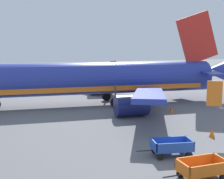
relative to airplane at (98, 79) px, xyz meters
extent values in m
cylinder|color=#28389E|center=(-1.03, 0.09, 0.10)|extent=(30.21, 6.42, 3.70)
cube|color=orange|center=(-1.03, 0.09, -0.92)|extent=(27.21, 5.97, 0.56)
cone|color=#28389E|center=(16.05, -1.47, 0.60)|extent=(4.80, 3.91, 3.52)
cube|color=#28389E|center=(2.32, -8.60, -0.57)|extent=(8.26, 12.75, 1.35)
cube|color=orange|center=(4.34, -15.31, 0.38)|extent=(1.07, 0.68, 1.90)
cylinder|color=navy|center=(1.24, -6.93, -1.92)|extent=(3.38, 2.38, 2.10)
cube|color=#28389E|center=(3.84, 8.03, -0.57)|extent=(6.24, 13.20, 1.35)
cube|color=orange|center=(7.05, 14.27, 0.38)|extent=(1.11, 0.51, 1.90)
cylinder|color=navy|center=(2.48, 6.59, -1.92)|extent=(3.38, 2.38, 2.10)
cube|color=red|center=(12.72, -1.17, 4.85)|extent=(5.98, 0.90, 6.88)
cube|color=#28389E|center=(12.62, -4.37, 0.70)|extent=(3.71, 5.49, 0.24)
cube|color=#28389E|center=(13.21, 2.00, 0.70)|extent=(2.90, 5.47, 0.24)
cylinder|color=#4C4C51|center=(1.26, -2.32, -1.48)|extent=(0.20, 0.20, 2.04)
cylinder|color=black|center=(1.26, -2.32, -2.50)|extent=(1.14, 0.55, 1.10)
cylinder|color=#4C4C51|center=(1.66, 2.06, -1.48)|extent=(0.20, 0.20, 2.04)
cylinder|color=black|center=(1.66, 2.06, -2.50)|extent=(1.14, 0.55, 1.10)
cube|color=orange|center=(-0.83, -21.02, -2.57)|extent=(2.52, 1.44, 0.08)
cube|color=orange|center=(-0.84, -21.67, -2.26)|extent=(2.50, 0.14, 0.55)
cube|color=orange|center=(-0.81, -20.37, -2.26)|extent=(2.50, 0.14, 0.55)
cube|color=orange|center=(-2.03, -21.00, -2.26)|extent=(0.13, 1.40, 0.55)
cube|color=orange|center=(0.37, -21.04, -2.26)|extent=(0.13, 1.40, 0.55)
cylinder|color=#2D2D33|center=(-2.62, -20.99, -2.61)|extent=(1.00, 0.10, 0.08)
cylinder|color=black|center=(-1.75, -20.44, -2.83)|extent=(0.44, 0.17, 0.44)
cylinder|color=black|center=(0.10, -21.60, -2.83)|extent=(0.44, 0.17, 0.44)
cylinder|color=black|center=(0.12, -20.48, -2.83)|extent=(0.44, 0.17, 0.44)
cube|color=#234CB2|center=(-0.56, -17.54, -2.57)|extent=(2.72, 1.85, 0.08)
cube|color=#234CB2|center=(-0.68, -18.17, -2.26)|extent=(2.47, 0.57, 0.55)
cube|color=#234CB2|center=(-0.44, -16.90, -2.26)|extent=(2.47, 0.57, 0.55)
cube|color=#234CB2|center=(-1.74, -17.31, -2.26)|extent=(0.36, 1.39, 0.55)
cube|color=#234CB2|center=(0.62, -17.76, -2.26)|extent=(0.36, 1.39, 0.55)
cylinder|color=#2D2D33|center=(-2.33, -17.20, -2.61)|extent=(1.00, 0.27, 0.08)
cylinder|color=black|center=(-1.59, -17.91, -2.83)|extent=(0.46, 0.24, 0.44)
cylinder|color=black|center=(-1.38, -16.81, -2.83)|extent=(0.46, 0.24, 0.44)
cylinder|color=black|center=(0.25, -18.26, -2.83)|extent=(0.46, 0.24, 0.44)
cylinder|color=black|center=(0.46, -17.16, -2.83)|extent=(0.46, 0.24, 0.44)
cone|color=orange|center=(4.44, -15.12, -2.75)|extent=(0.47, 0.47, 0.62)
cone|color=orange|center=(5.97, -6.60, -2.75)|extent=(0.46, 0.46, 0.60)
camera|label=1|loc=(-10.34, -33.45, 3.97)|focal=47.97mm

